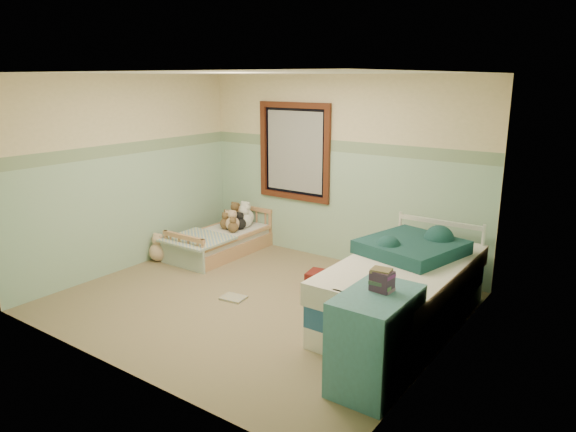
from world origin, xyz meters
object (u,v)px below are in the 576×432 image
Objects in this scene: red_pillow at (321,280)px; plush_floor_cream at (174,248)px; plush_floor_tan at (159,252)px; floor_book at (233,298)px; toddler_bed_frame at (221,247)px; twin_bed_frame at (401,313)px; dresser at (375,340)px.

plush_floor_cream is at bearing -175.31° from red_pillow.
floor_book is at bearing -13.07° from plush_floor_tan.
floor_book is (1.69, -0.67, -0.10)m from plush_floor_cream.
plush_floor_cream is at bearing 150.71° from floor_book.
plush_floor_tan reaches higher than floor_book.
floor_book is at bearing -42.99° from toddler_bed_frame.
toddler_bed_frame is at bearing 57.91° from plush_floor_tan.
plush_floor_tan is 0.13× the size of twin_bed_frame.
red_pillow is (-1.45, 1.51, -0.30)m from dresser.
toddler_bed_frame is 6.42× the size of plush_floor_cream.
plush_floor_tan is 2.38m from red_pillow.
dresser is 2.12m from red_pillow.
plush_floor_tan is at bearing -177.42° from twin_bed_frame.
twin_bed_frame is at bearing 2.58° from plush_floor_tan.
dresser is at bearing -19.22° from plush_floor_cream.
red_pillow is (1.86, -0.28, 0.00)m from toddler_bed_frame.
twin_bed_frame is (3.50, -0.12, -0.01)m from plush_floor_cream.
dresser is at bearing -28.36° from toddler_bed_frame.
dresser is (3.79, -1.32, 0.29)m from plush_floor_cream.
red_pillow is at bearing 4.69° from plush_floor_cream.
dresser is 2.98× the size of floor_book.
plush_floor_tan is 0.84× the size of red_pillow.
plush_floor_tan reaches higher than toddler_bed_frame.
dresser is 2.23m from floor_book.
plush_floor_cream is (-0.47, -0.47, 0.02)m from toddler_bed_frame.
plush_floor_tan is 0.33× the size of dresser.
toddler_bed_frame is at bearing 168.97° from twin_bed_frame.
plush_floor_tan is at bearing -122.09° from toddler_bed_frame.
floor_book is at bearing -126.55° from red_pillow.
plush_floor_tan is at bearing -168.63° from red_pillow.
red_pillow is 1.08m from floor_book.
toddler_bed_frame is 3.78m from dresser.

